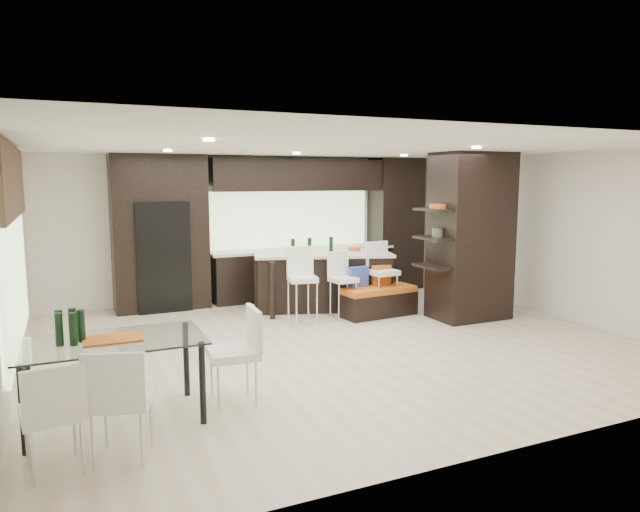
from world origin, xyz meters
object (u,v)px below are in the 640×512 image
stool_left (303,292)px  stool_mid (343,292)px  chair_near (122,406)px  stool_right (383,285)px  dining_table (114,381)px  floor_vase (451,284)px  chair_end (233,360)px  kitchen_island (323,280)px  chair_far (53,420)px  bench (379,301)px

stool_left → stool_mid: (0.73, 0.02, -0.05)m
stool_left → chair_near: 4.66m
stool_left → stool_right: bearing=10.6°
stool_mid → dining_table: stool_mid is taller
floor_vase → chair_near: size_ratio=1.29×
dining_table → chair_end: 1.15m
floor_vase → chair_end: size_ratio=1.27×
kitchen_island → stool_left: size_ratio=2.45×
chair_near → chair_far: bearing=-162.8°
stool_right → bench: bearing=-145.0°
chair_far → kitchen_island: bearing=37.6°
bench → floor_vase: bearing=-37.4°
floor_vase → dining_table: size_ratio=0.69×
stool_right → dining_table: (-4.52, -2.73, -0.10)m
kitchen_island → floor_vase: floor_vase is taller
kitchen_island → chair_near: size_ratio=2.69×
kitchen_island → chair_near: (-3.79, -4.35, -0.05)m
floor_vase → stool_mid: bearing=154.4°
kitchen_island → chair_end: (-2.64, -3.56, -0.05)m
dining_table → chair_near: 0.79m
stool_left → dining_table: stool_left is taller
floor_vase → chair_far: size_ratio=1.38×
bench → stool_mid: bearing=162.4°
kitchen_island → stool_mid: 0.81m
kitchen_island → chair_far: size_ratio=2.88×
bench → floor_vase: floor_vase is taller
bench → dining_table: bearing=-154.2°
floor_vase → kitchen_island: bearing=135.3°
dining_table → chair_far: size_ratio=1.98×
stool_right → chair_near: 5.73m
stool_right → dining_table: size_ratio=0.60×
dining_table → chair_near: chair_near is taller
kitchen_island → dining_table: size_ratio=1.45×
kitchen_island → bench: size_ratio=1.88×
bench → chair_near: chair_near is taller
kitchen_island → bench: (0.60, -0.94, -0.25)m
bench → chair_far: 5.96m
chair_near → chair_end: chair_end is taller
chair_far → floor_vase: bearing=17.5°
stool_right → chair_near: bearing=-146.6°
stool_right → chair_far: (-5.04, -3.50, -0.08)m
stool_left → floor_vase: (2.32, -0.74, 0.09)m
dining_table → chair_far: bearing=-123.7°
kitchen_island → stool_left: 1.11m
stool_mid → kitchen_island: bearing=84.7°
bench → chair_end: chair_end is taller
kitchen_island → chair_far: (-4.30, -4.33, -0.08)m
kitchen_island → bench: 1.15m
chair_end → chair_near: bearing=128.1°
floor_vase → stool_right: bearing=139.2°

